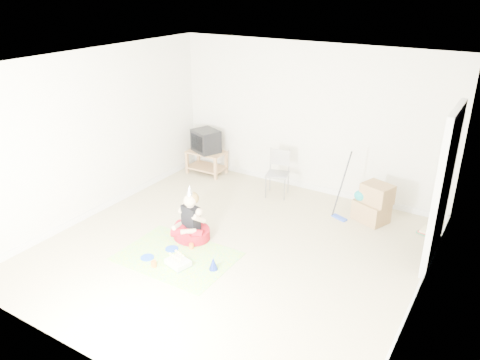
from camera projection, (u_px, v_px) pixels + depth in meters
The scene contains 16 objects.
ground at pixel (231, 249), 6.65m from camera, with size 5.00×5.00×0.00m, color #C4B58C.
doorway_recess at pixel (444, 192), 5.99m from camera, with size 0.02×0.90×2.05m, color black.
tv_stand at pixel (207, 160), 9.14m from camera, with size 0.73×0.47×0.45m.
crt_tv at pixel (206, 141), 8.98m from camera, with size 0.50×0.41×0.43m, color black.
folding_chair at pixel (277, 174), 8.13m from camera, with size 0.45×0.44×0.83m.
cardboard_boxes at pixel (373, 203), 7.30m from camera, with size 0.62×0.54×0.63m.
floor_mop at pixel (341, 204), 7.38m from camera, with size 0.28×0.34×1.05m.
book_pile at pixel (427, 231), 7.04m from camera, with size 0.25×0.28×0.08m.
seated_woman at pixel (191, 227), 6.86m from camera, with size 0.69×0.69×0.85m.
party_mat at pixel (177, 256), 6.46m from camera, with size 1.56×1.13×0.01m, color #FF35A8.
birthday_cake at pixel (178, 263), 6.24m from camera, with size 0.35×0.31×0.14m.
blue_plate_near at pixel (172, 249), 6.63m from camera, with size 0.19×0.19×0.01m, color blue.
blue_plate_far at pixel (147, 257), 6.42m from camera, with size 0.19×0.19×0.01m, color blue.
orange_cup_near at pixel (191, 246), 6.63m from camera, with size 0.07×0.07×0.08m, color orange.
orange_cup_far at pixel (154, 264), 6.21m from camera, with size 0.07×0.07×0.08m, color orange.
blue_party_hat at pixel (213, 263), 6.14m from camera, with size 0.12×0.12×0.18m, color #172AA2.
Camera 1 is at (3.09, -4.80, 3.54)m, focal length 35.00 mm.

